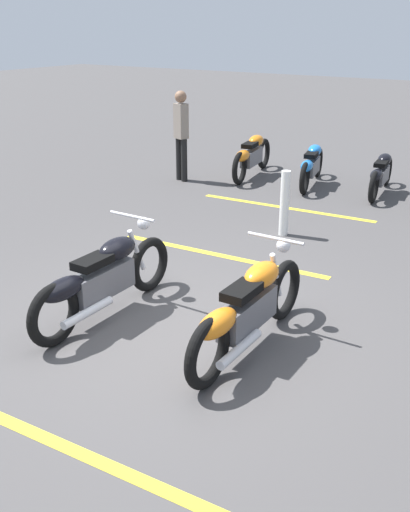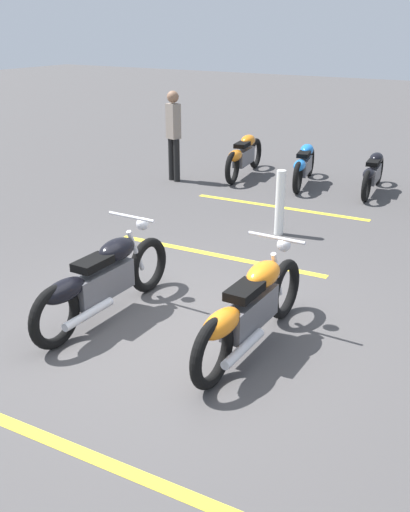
{
  "view_description": "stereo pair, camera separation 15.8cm",
  "coord_description": "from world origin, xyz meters",
  "px_view_note": "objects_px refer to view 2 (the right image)",
  "views": [
    {
      "loc": [
        -4.48,
        -3.25,
        3.07
      ],
      "look_at": [
        0.59,
        0.0,
        0.65
      ],
      "focal_mm": 41.21,
      "sensor_mm": 36.0,
      "label": 1
    },
    {
      "loc": [
        -4.56,
        -3.11,
        3.07
      ],
      "look_at": [
        0.59,
        0.0,
        0.65
      ],
      "focal_mm": 41.21,
      "sensor_mm": 36.0,
      "label": 2
    }
  ],
  "objects_px": {
    "motorcycle_dark_foreground": "(102,280)",
    "bystander_near_row": "(174,132)",
    "motorcycle_row_center": "(373,173)",
    "bollard_post": "(280,203)",
    "motorcycle_bright_foreground": "(250,308)",
    "motorcycle_row_far_right": "(244,155)",
    "motorcycle_row_right": "(304,164)"
  },
  "relations": [
    {
      "from": "motorcycle_dark_foreground",
      "to": "motorcycle_row_right",
      "type": "bearing_deg",
      "value": 2.74
    },
    {
      "from": "motorcycle_bright_foreground",
      "to": "motorcycle_row_far_right",
      "type": "distance_m",
      "value": 7.07
    },
    {
      "from": "motorcycle_row_center",
      "to": "bollard_post",
      "type": "xyz_separation_m",
      "value": [
        -3.03,
        0.55,
        0.1
      ]
    },
    {
      "from": "motorcycle_row_center",
      "to": "motorcycle_row_right",
      "type": "height_order",
      "value": "motorcycle_row_right"
    },
    {
      "from": "motorcycle_dark_foreground",
      "to": "motorcycle_row_far_right",
      "type": "xyz_separation_m",
      "value": [
        6.46,
        1.65,
        -0.01
      ]
    },
    {
      "from": "motorcycle_bright_foreground",
      "to": "motorcycle_dark_foreground",
      "type": "relative_size",
      "value": 1.0
    },
    {
      "from": "motorcycle_row_far_right",
      "to": "bollard_post",
      "type": "relative_size",
      "value": 2.18
    },
    {
      "from": "motorcycle_row_right",
      "to": "bollard_post",
      "type": "relative_size",
      "value": 2.02
    },
    {
      "from": "motorcycle_bright_foreground",
      "to": "bystander_near_row",
      "type": "height_order",
      "value": "bystander_near_row"
    },
    {
      "from": "motorcycle_row_right",
      "to": "motorcycle_row_far_right",
      "type": "relative_size",
      "value": 0.92
    },
    {
      "from": "motorcycle_dark_foreground",
      "to": "bystander_near_row",
      "type": "distance_m",
      "value": 6.08
    },
    {
      "from": "motorcycle_bright_foreground",
      "to": "bystander_near_row",
      "type": "xyz_separation_m",
      "value": [
        5.2,
        4.39,
        0.54
      ]
    },
    {
      "from": "motorcycle_dark_foreground",
      "to": "bollard_post",
      "type": "bearing_deg",
      "value": -8.0
    },
    {
      "from": "motorcycle_bright_foreground",
      "to": "motorcycle_row_center",
      "type": "relative_size",
      "value": 1.15
    },
    {
      "from": "motorcycle_row_center",
      "to": "bollard_post",
      "type": "bearing_deg",
      "value": 163.09
    },
    {
      "from": "motorcycle_row_far_right",
      "to": "bystander_near_row",
      "type": "distance_m",
      "value": 1.58
    },
    {
      "from": "motorcycle_bright_foreground",
      "to": "motorcycle_dark_foreground",
      "type": "height_order",
      "value": "same"
    },
    {
      "from": "motorcycle_dark_foreground",
      "to": "motorcycle_row_center",
      "type": "relative_size",
      "value": 1.15
    },
    {
      "from": "motorcycle_row_far_right",
      "to": "motorcycle_bright_foreground",
      "type": "bearing_deg",
      "value": -160.98
    },
    {
      "from": "motorcycle_bright_foreground",
      "to": "motorcycle_row_far_right",
      "type": "relative_size",
      "value": 1.02
    },
    {
      "from": "motorcycle_row_right",
      "to": "bollard_post",
      "type": "xyz_separation_m",
      "value": [
        -2.92,
        -0.8,
        0.08
      ]
    },
    {
      "from": "bystander_near_row",
      "to": "bollard_post",
      "type": "distance_m",
      "value": 3.76
    },
    {
      "from": "bystander_near_row",
      "to": "bollard_post",
      "type": "relative_size",
      "value": 1.79
    },
    {
      "from": "motorcycle_row_far_right",
      "to": "motorcycle_row_right",
      "type": "bearing_deg",
      "value": -99.68
    },
    {
      "from": "motorcycle_row_center",
      "to": "bollard_post",
      "type": "distance_m",
      "value": 3.08
    },
    {
      "from": "motorcycle_row_center",
      "to": "motorcycle_row_far_right",
      "type": "height_order",
      "value": "motorcycle_row_far_right"
    },
    {
      "from": "bollard_post",
      "to": "motorcycle_row_center",
      "type": "bearing_deg",
      "value": -10.24
    },
    {
      "from": "motorcycle_row_right",
      "to": "bystander_near_row",
      "type": "bearing_deg",
      "value": 100.55
    },
    {
      "from": "motorcycle_dark_foreground",
      "to": "bystander_near_row",
      "type": "bearing_deg",
      "value": 26.64
    },
    {
      "from": "motorcycle_row_center",
      "to": "bollard_post",
      "type": "height_order",
      "value": "bollard_post"
    },
    {
      "from": "motorcycle_bright_foreground",
      "to": "bystander_near_row",
      "type": "relative_size",
      "value": 1.24
    },
    {
      "from": "motorcycle_bright_foreground",
      "to": "motorcycle_dark_foreground",
      "type": "distance_m",
      "value": 1.7
    }
  ]
}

